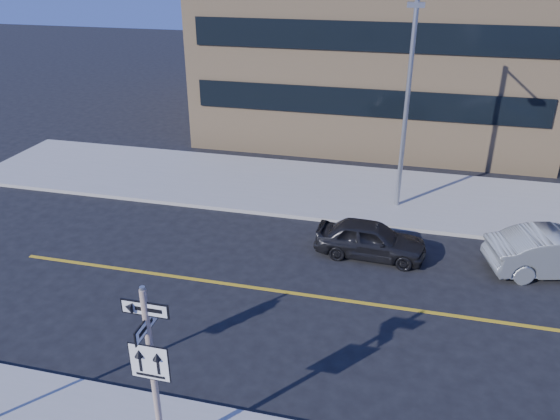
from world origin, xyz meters
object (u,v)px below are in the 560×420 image
(parked_car_b, at_px, (559,253))
(streetlight_a, at_px, (408,93))
(sign_pole, at_px, (152,367))
(parked_car_a, at_px, (371,239))

(parked_car_b, xyz_separation_m, streetlight_a, (-5.27, 3.53, 4.02))
(streetlight_a, bearing_deg, sign_pole, -106.77)
(sign_pole, xyz_separation_m, streetlight_a, (4.00, 13.27, 2.32))
(parked_car_a, bearing_deg, sign_pole, 163.67)
(sign_pole, height_order, parked_car_b, sign_pole)
(parked_car_a, xyz_separation_m, streetlight_a, (0.69, 3.88, 4.12))
(parked_car_a, distance_m, parked_car_b, 5.97)
(streetlight_a, bearing_deg, parked_car_a, -100.13)
(parked_car_b, bearing_deg, sign_pole, 121.80)
(sign_pole, height_order, parked_car_a, sign_pole)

